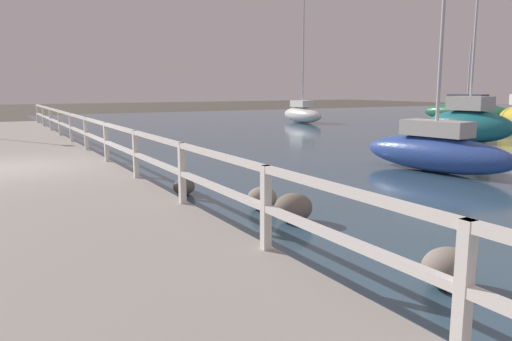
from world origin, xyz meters
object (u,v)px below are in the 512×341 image
(sailboat_green, at_px, (467,111))
(sailboat_blue, at_px, (435,150))
(sailboat_teal, at_px, (469,123))
(sailboat_white, at_px, (302,113))

(sailboat_green, bearing_deg, sailboat_blue, -152.11)
(sailboat_teal, xyz_separation_m, sailboat_blue, (-6.87, -4.36, -0.18))
(sailboat_green, height_order, sailboat_white, sailboat_white)
(sailboat_teal, relative_size, sailboat_green, 0.92)
(sailboat_blue, bearing_deg, sailboat_green, 28.21)
(sailboat_teal, distance_m, sailboat_white, 12.61)
(sailboat_blue, bearing_deg, sailboat_teal, 24.50)
(sailboat_green, bearing_deg, sailboat_white, 143.01)
(sailboat_blue, xyz_separation_m, sailboat_white, (7.46, 16.96, 0.03))
(sailboat_white, bearing_deg, sailboat_green, -25.35)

